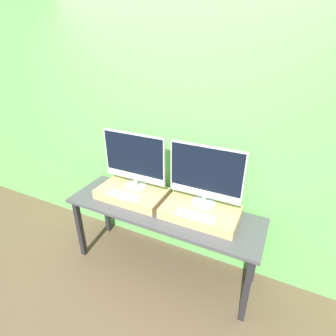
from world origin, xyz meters
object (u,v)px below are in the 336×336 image
(monitor_left, at_px, (134,159))
(keyboard_right, at_px, (195,216))
(keyboard_left, at_px, (124,195))
(monitor_right, at_px, (206,175))

(monitor_left, height_order, keyboard_right, monitor_left)
(monitor_left, bearing_deg, keyboard_left, -90.00)
(keyboard_left, height_order, monitor_right, monitor_right)
(monitor_right, bearing_deg, monitor_left, 180.00)
(monitor_left, bearing_deg, monitor_right, 0.00)
(monitor_left, relative_size, keyboard_left, 1.97)
(monitor_right, relative_size, keyboard_right, 1.97)
(keyboard_left, relative_size, keyboard_right, 1.00)
(monitor_left, height_order, monitor_right, same)
(keyboard_left, height_order, keyboard_right, same)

